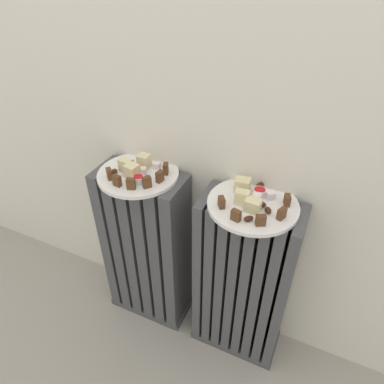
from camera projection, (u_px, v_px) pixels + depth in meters
name	position (u px, v px, depth m)	size (l,w,h in m)	color
ground_plane	(160.00, 381.00, 1.25)	(6.00, 6.00, 0.00)	gray
radiator_left	(147.00, 250.00, 1.32)	(0.32, 0.16, 0.68)	#47474C
radiator_right	(242.00, 283.00, 1.19)	(0.32, 0.16, 0.68)	#47474C
plate_left	(138.00, 174.00, 1.11)	(0.26, 0.26, 0.01)	white
plate_right	(253.00, 205.00, 0.98)	(0.26, 0.26, 0.01)	white
dark_cake_slice_left_0	(109.00, 174.00, 1.07)	(0.03, 0.01, 0.04)	#56351E
dark_cake_slice_left_1	(117.00, 181.00, 1.04)	(0.03, 0.01, 0.04)	#56351E
dark_cake_slice_left_2	(131.00, 184.00, 1.03)	(0.03, 0.01, 0.04)	#56351E
dark_cake_slice_left_3	(147.00, 182.00, 1.03)	(0.03, 0.01, 0.04)	#56351E
dark_cake_slice_left_4	(160.00, 177.00, 1.06)	(0.03, 0.01, 0.04)	#56351E
dark_cake_slice_left_5	(166.00, 169.00, 1.09)	(0.03, 0.01, 0.04)	#56351E
marble_cake_slice_left_0	(132.00, 171.00, 1.08)	(0.04, 0.04, 0.04)	beige
marble_cake_slice_left_1	(126.00, 165.00, 1.10)	(0.04, 0.03, 0.04)	beige
marble_cake_slice_left_2	(144.00, 161.00, 1.12)	(0.04, 0.04, 0.05)	beige
turkish_delight_left_0	(142.00, 171.00, 1.10)	(0.02, 0.02, 0.02)	white
turkish_delight_left_1	(157.00, 165.00, 1.12)	(0.02, 0.02, 0.02)	white
turkish_delight_left_2	(130.00, 162.00, 1.15)	(0.02, 0.02, 0.02)	white
medjool_date_left_0	(147.00, 178.00, 1.07)	(0.02, 0.02, 0.02)	#3D1E0F
medjool_date_left_1	(114.00, 171.00, 1.10)	(0.02, 0.02, 0.01)	#3D1E0F
jam_bowl_left	(139.00, 179.00, 1.06)	(0.04, 0.04, 0.02)	white
dark_cake_slice_right_0	(222.00, 202.00, 0.96)	(0.03, 0.02, 0.03)	#56351E
dark_cake_slice_right_1	(236.00, 215.00, 0.91)	(0.03, 0.02, 0.03)	#56351E
dark_cake_slice_right_2	(261.00, 220.00, 0.90)	(0.03, 0.02, 0.03)	#56351E
dark_cake_slice_right_3	(282.00, 214.00, 0.92)	(0.03, 0.02, 0.03)	#56351E
dark_cake_slice_right_4	(287.00, 200.00, 0.97)	(0.03, 0.02, 0.03)	#56351E
marble_cake_slice_right_0	(253.00, 205.00, 0.94)	(0.04, 0.03, 0.04)	beige
marble_cake_slice_right_1	(242.00, 197.00, 0.97)	(0.04, 0.03, 0.04)	beige
marble_cake_slice_right_2	(242.00, 185.00, 1.02)	(0.04, 0.04, 0.04)	beige
turkish_delight_right_0	(270.00, 195.00, 0.99)	(0.02, 0.02, 0.02)	white
turkish_delight_right_1	(256.00, 198.00, 0.98)	(0.03, 0.03, 0.03)	white
medjool_date_right_0	(260.00, 185.00, 1.04)	(0.03, 0.02, 0.02)	#3D1E0F
medjool_date_right_1	(268.00, 210.00, 0.94)	(0.03, 0.02, 0.02)	#3D1E0F
medjool_date_right_2	(262.00, 204.00, 0.96)	(0.02, 0.02, 0.02)	#3D1E0F
medjool_date_right_3	(249.00, 219.00, 0.91)	(0.03, 0.02, 0.02)	#3D1E0F
jam_bowl_right	(259.00, 192.00, 1.00)	(0.04, 0.04, 0.02)	white
fork	(133.00, 172.00, 1.11)	(0.06, 0.09, 0.00)	silver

